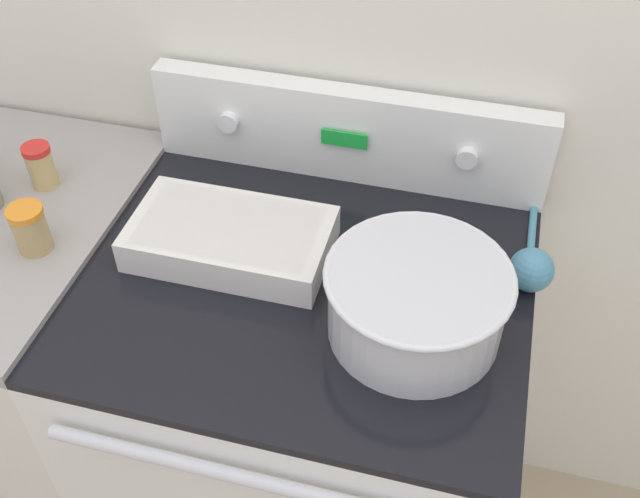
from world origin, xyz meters
TOP-DOWN VIEW (x-y plane):
  - kitchen_wall at (0.00, 0.70)m, footprint 8.00×0.05m
  - stove_range at (0.00, 0.33)m, footprint 0.78×0.69m
  - control_panel at (0.00, 0.64)m, footprint 0.78×0.07m
  - side_counter at (-0.67, 0.33)m, footprint 0.56×0.66m
  - mixing_bowl at (0.20, 0.26)m, footprint 0.30×0.30m
  - casserole_dish at (-0.15, 0.36)m, footprint 0.35×0.20m
  - ladle at (0.37, 0.43)m, footprint 0.08×0.32m
  - spice_jar_orange_cap at (-0.49, 0.27)m, footprint 0.06×0.06m
  - spice_jar_red_cap at (-0.56, 0.44)m, footprint 0.05×0.05m

SIDE VIEW (x-z plane):
  - stove_range at x=0.00m, z-range 0.00..0.95m
  - side_counter at x=-0.67m, z-range 0.00..0.96m
  - ladle at x=0.37m, z-range 0.95..1.02m
  - casserole_dish at x=-0.15m, z-range 0.95..1.02m
  - spice_jar_red_cap at x=-0.56m, z-range 0.96..1.05m
  - spice_jar_orange_cap at x=-0.49m, z-range 0.96..1.05m
  - mixing_bowl at x=0.20m, z-range 0.96..1.09m
  - control_panel at x=0.00m, z-range 0.95..1.14m
  - kitchen_wall at x=0.00m, z-range 0.00..2.50m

